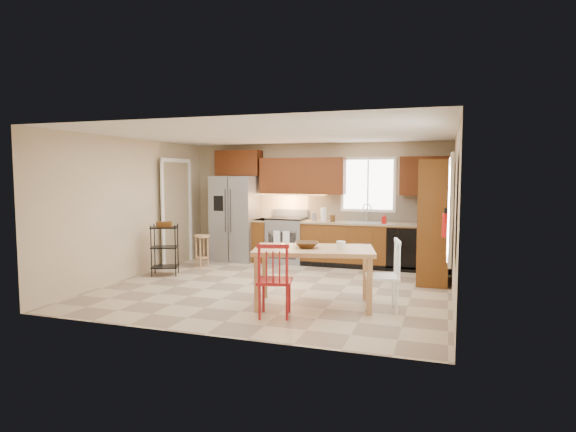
# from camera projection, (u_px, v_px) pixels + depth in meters

# --- Properties ---
(floor) EXTENTS (5.50, 5.50, 0.00)m
(floor) POSITION_uv_depth(u_px,v_px,m) (277.00, 287.00, 7.93)
(floor) COLOR tan
(floor) RESTS_ON ground
(ceiling) EXTENTS (5.50, 5.00, 0.02)m
(ceiling) POSITION_uv_depth(u_px,v_px,m) (276.00, 134.00, 7.71)
(ceiling) COLOR silver
(ceiling) RESTS_ON ground
(wall_back) EXTENTS (5.50, 0.02, 2.50)m
(wall_back) POSITION_uv_depth(u_px,v_px,m) (316.00, 203.00, 10.19)
(wall_back) COLOR #CCB793
(wall_back) RESTS_ON ground
(wall_front) EXTENTS (5.50, 0.02, 2.50)m
(wall_front) POSITION_uv_depth(u_px,v_px,m) (202.00, 228.00, 5.46)
(wall_front) COLOR #CCB793
(wall_front) RESTS_ON ground
(wall_left) EXTENTS (0.02, 5.00, 2.50)m
(wall_left) POSITION_uv_depth(u_px,v_px,m) (133.00, 208.00, 8.68)
(wall_left) COLOR #CCB793
(wall_left) RESTS_ON ground
(wall_right) EXTENTS (0.02, 5.00, 2.50)m
(wall_right) POSITION_uv_depth(u_px,v_px,m) (455.00, 216.00, 6.96)
(wall_right) COLOR #CCB793
(wall_right) RESTS_ON ground
(refrigerator) EXTENTS (0.92, 0.75, 1.82)m
(refrigerator) POSITION_uv_depth(u_px,v_px,m) (236.00, 218.00, 10.39)
(refrigerator) COLOR gray
(refrigerator) RESTS_ON floor
(range_stove) EXTENTS (0.76, 0.63, 0.92)m
(range_stove) POSITION_uv_depth(u_px,v_px,m) (287.00, 241.00, 10.13)
(range_stove) COLOR gray
(range_stove) RESTS_ON floor
(base_cabinet_narrow) EXTENTS (0.30, 0.60, 0.90)m
(base_cabinet_narrow) POSITION_uv_depth(u_px,v_px,m) (263.00, 240.00, 10.32)
(base_cabinet_narrow) COLOR brown
(base_cabinet_narrow) RESTS_ON floor
(base_cabinet_run) EXTENTS (2.92, 0.60, 0.90)m
(base_cabinet_run) POSITION_uv_depth(u_px,v_px,m) (375.00, 245.00, 9.57)
(base_cabinet_run) COLOR brown
(base_cabinet_run) RESTS_ON floor
(dishwasher) EXTENTS (0.60, 0.02, 0.78)m
(dishwasher) POSITION_uv_depth(u_px,v_px,m) (402.00, 249.00, 9.12)
(dishwasher) COLOR black
(dishwasher) RESTS_ON floor
(backsplash) EXTENTS (2.92, 0.03, 0.55)m
(backsplash) POSITION_uv_depth(u_px,v_px,m) (377.00, 208.00, 9.78)
(backsplash) COLOR beige
(backsplash) RESTS_ON wall_back
(upper_over_fridge) EXTENTS (1.00, 0.35, 0.55)m
(upper_over_fridge) POSITION_uv_depth(u_px,v_px,m) (239.00, 163.00, 10.48)
(upper_over_fridge) COLOR #59260E
(upper_over_fridge) RESTS_ON wall_back
(upper_left_block) EXTENTS (1.80, 0.35, 0.75)m
(upper_left_block) POSITION_uv_depth(u_px,v_px,m) (303.00, 176.00, 10.05)
(upper_left_block) COLOR #59260E
(upper_left_block) RESTS_ON wall_back
(upper_right_block) EXTENTS (1.00, 0.35, 0.75)m
(upper_right_block) POSITION_uv_depth(u_px,v_px,m) (427.00, 176.00, 9.27)
(upper_right_block) COLOR #59260E
(upper_right_block) RESTS_ON wall_back
(window_back) EXTENTS (1.12, 0.04, 1.12)m
(window_back) POSITION_uv_depth(u_px,v_px,m) (368.00, 185.00, 9.79)
(window_back) COLOR white
(window_back) RESTS_ON wall_back
(sink) EXTENTS (0.62, 0.46, 0.16)m
(sink) POSITION_uv_depth(u_px,v_px,m) (365.00, 224.00, 9.59)
(sink) COLOR gray
(sink) RESTS_ON base_cabinet_run
(undercab_glow) EXTENTS (1.60, 0.30, 0.01)m
(undercab_glow) POSITION_uv_depth(u_px,v_px,m) (289.00, 195.00, 10.16)
(undercab_glow) COLOR #FFBF66
(undercab_glow) RESTS_ON wall_back
(soap_bottle) EXTENTS (0.09, 0.09, 0.19)m
(soap_bottle) POSITION_uv_depth(u_px,v_px,m) (384.00, 219.00, 9.37)
(soap_bottle) COLOR red
(soap_bottle) RESTS_ON base_cabinet_run
(paper_towel) EXTENTS (0.12, 0.12, 0.28)m
(paper_towel) POSITION_uv_depth(u_px,v_px,m) (323.00, 215.00, 9.80)
(paper_towel) COLOR white
(paper_towel) RESTS_ON base_cabinet_run
(canister_steel) EXTENTS (0.11, 0.11, 0.18)m
(canister_steel) POSITION_uv_depth(u_px,v_px,m) (314.00, 217.00, 9.86)
(canister_steel) COLOR gray
(canister_steel) RESTS_ON base_cabinet_run
(canister_wood) EXTENTS (0.10, 0.10, 0.14)m
(canister_wood) POSITION_uv_depth(u_px,v_px,m) (333.00, 218.00, 9.71)
(canister_wood) COLOR #4E2E14
(canister_wood) RESTS_ON base_cabinet_run
(pantry) EXTENTS (0.50, 0.95, 2.10)m
(pantry) POSITION_uv_depth(u_px,v_px,m) (434.00, 222.00, 8.22)
(pantry) COLOR brown
(pantry) RESTS_ON floor
(fire_extinguisher) EXTENTS (0.12, 0.12, 0.36)m
(fire_extinguisher) POSITION_uv_depth(u_px,v_px,m) (446.00, 225.00, 7.16)
(fire_extinguisher) COLOR red
(fire_extinguisher) RESTS_ON wall_right
(window_right) EXTENTS (0.04, 1.02, 1.32)m
(window_right) POSITION_uv_depth(u_px,v_px,m) (451.00, 208.00, 5.88)
(window_right) COLOR white
(window_right) RESTS_ON wall_right
(doorway) EXTENTS (0.04, 0.95, 2.10)m
(doorway) POSITION_uv_depth(u_px,v_px,m) (176.00, 214.00, 9.91)
(doorway) COLOR #8C7A59
(doorway) RESTS_ON wall_left
(dining_table) EXTENTS (1.83, 1.29, 0.81)m
(dining_table) POSITION_uv_depth(u_px,v_px,m) (314.00, 277.00, 6.80)
(dining_table) COLOR tan
(dining_table) RESTS_ON floor
(chair_red) EXTENTS (0.55, 0.55, 0.98)m
(chair_red) POSITION_uv_depth(u_px,v_px,m) (275.00, 280.00, 6.28)
(chair_red) COLOR maroon
(chair_red) RESTS_ON floor
(chair_white) EXTENTS (0.55, 0.55, 0.98)m
(chair_white) POSITION_uv_depth(u_px,v_px,m) (382.00, 275.00, 6.54)
(chair_white) COLOR white
(chair_white) RESTS_ON floor
(table_bowl) EXTENTS (0.40, 0.40, 0.08)m
(table_bowl) POSITION_uv_depth(u_px,v_px,m) (307.00, 248.00, 6.79)
(table_bowl) COLOR #4E2E14
(table_bowl) RESTS_ON dining_table
(table_jar) EXTENTS (0.16, 0.16, 0.15)m
(table_jar) POSITION_uv_depth(u_px,v_px,m) (341.00, 246.00, 6.74)
(table_jar) COLOR white
(table_jar) RESTS_ON dining_table
(bar_stool) EXTENTS (0.39, 0.39, 0.64)m
(bar_stool) POSITION_uv_depth(u_px,v_px,m) (202.00, 251.00, 9.66)
(bar_stool) COLOR tan
(bar_stool) RESTS_ON floor
(utility_cart) EXTENTS (0.58, 0.52, 0.94)m
(utility_cart) POSITION_uv_depth(u_px,v_px,m) (165.00, 250.00, 8.85)
(utility_cart) COLOR black
(utility_cart) RESTS_ON floor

